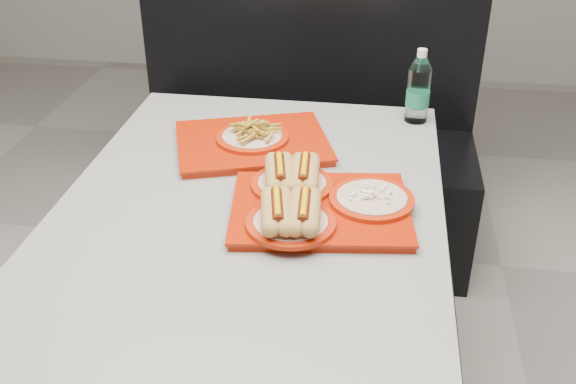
# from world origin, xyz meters

# --- Properties ---
(diner_table) EXTENTS (0.92, 1.42, 0.75)m
(diner_table) POSITION_xyz_m (0.00, 0.00, 0.58)
(diner_table) COLOR black
(diner_table) RESTS_ON ground
(booth_bench) EXTENTS (1.30, 0.57, 1.35)m
(booth_bench) POSITION_xyz_m (0.00, 1.09, 0.40)
(booth_bench) COLOR black
(booth_bench) RESTS_ON ground
(tray_near) EXTENTS (0.44, 0.37, 0.09)m
(tray_near) POSITION_xyz_m (0.15, 0.05, 0.78)
(tray_near) COLOR #9C1A04
(tray_near) RESTS_ON diner_table
(tray_far) EXTENTS (0.48, 0.43, 0.08)m
(tray_far) POSITION_xyz_m (-0.05, 0.36, 0.77)
(tray_far) COLOR #9C1A04
(tray_far) RESTS_ON diner_table
(water_bottle) EXTENTS (0.07, 0.07, 0.22)m
(water_bottle) POSITION_xyz_m (0.39, 0.60, 0.84)
(water_bottle) COLOR silver
(water_bottle) RESTS_ON diner_table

